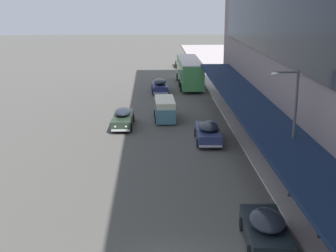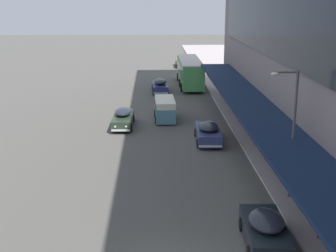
# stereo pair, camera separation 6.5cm
# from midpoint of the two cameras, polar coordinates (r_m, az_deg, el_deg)

# --- Properties ---
(transit_bus_kerbside_front) EXTENTS (2.83, 11.19, 3.33)m
(transit_bus_kerbside_front) POSITION_cam_midpoint_polar(r_m,az_deg,el_deg) (59.00, 2.61, 6.73)
(transit_bus_kerbside_front) COLOR #489D54
(transit_bus_kerbside_front) RESTS_ON ground
(sedan_oncoming_front) EXTENTS (2.03, 4.89, 1.60)m
(sedan_oncoming_front) POSITION_cam_midpoint_polar(r_m,az_deg,el_deg) (36.55, 4.84, -0.73)
(sedan_oncoming_front) COLOR navy
(sedan_oncoming_front) RESTS_ON ground
(sedan_oncoming_rear) EXTENTS (1.90, 4.85, 1.57)m
(sedan_oncoming_rear) POSITION_cam_midpoint_polar(r_m,az_deg,el_deg) (74.96, 1.63, 7.80)
(sedan_oncoming_rear) COLOR olive
(sedan_oncoming_rear) RESTS_ON ground
(sedan_lead_mid) EXTENTS (1.94, 4.89, 1.62)m
(sedan_lead_mid) POSITION_cam_midpoint_polar(r_m,az_deg,el_deg) (55.16, -1.05, 4.95)
(sedan_lead_mid) COLOR navy
(sedan_lead_mid) RESTS_ON ground
(sedan_far_back) EXTENTS (2.12, 4.55, 1.64)m
(sedan_far_back) POSITION_cam_midpoint_polar(r_m,az_deg,el_deg) (22.28, 11.75, -12.20)
(sedan_far_back) COLOR black
(sedan_far_back) RESTS_ON ground
(sedan_second_near) EXTENTS (1.85, 5.05, 1.57)m
(sedan_second_near) POSITION_cam_midpoint_polar(r_m,az_deg,el_deg) (40.84, -5.55, 0.99)
(sedan_second_near) COLOR #253526
(sedan_second_near) RESTS_ON ground
(vw_van) EXTENTS (1.99, 4.59, 1.96)m
(vw_van) POSITION_cam_midpoint_polar(r_m,az_deg,el_deg) (42.89, -0.45, 2.23)
(vw_van) COLOR teal
(vw_van) RESTS_ON ground
(pedestrian_at_kerb) EXTENTS (0.49, 0.45, 1.86)m
(pedestrian_at_kerb) POSITION_cam_midpoint_polar(r_m,az_deg,el_deg) (23.18, 18.16, -10.48)
(pedestrian_at_kerb) COLOR #372713
(pedestrian_at_kerb) RESTS_ON sidewalk_kerb
(street_lamp) EXTENTS (1.50, 0.28, 7.14)m
(street_lamp) POSITION_cam_midpoint_polar(r_m,az_deg,el_deg) (26.11, 14.71, 0.06)
(street_lamp) COLOR #4C4C51
(street_lamp) RESTS_ON sidewalk_kerb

